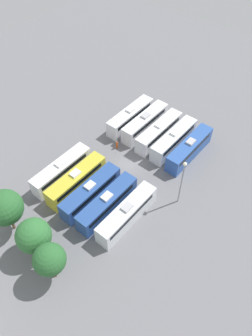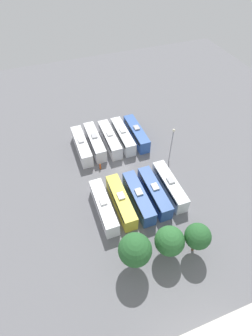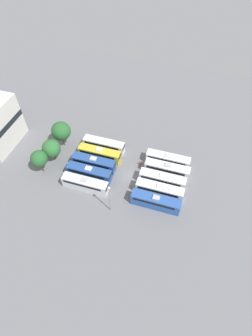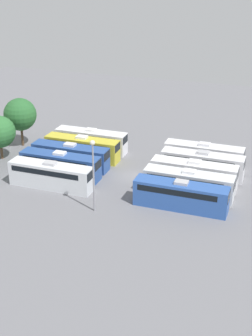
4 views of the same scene
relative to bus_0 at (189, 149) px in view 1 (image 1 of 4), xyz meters
name	(u,v)px [view 1 (image 1 of 4)]	position (x,y,z in m)	size (l,w,h in m)	color
ground_plane	(128,166)	(6.67, 8.61, -1.79)	(113.76, 113.76, 0.00)	slate
bus_0	(189,149)	(0.00, 0.00, 0.00)	(2.49, 11.32, 3.62)	#2D56A8
bus_1	(174,139)	(3.37, -0.18, 0.00)	(2.49, 11.32, 3.62)	silver
bus_2	(159,132)	(6.62, -0.16, 0.00)	(2.49, 11.32, 3.62)	silver
bus_3	(145,122)	(10.12, -0.57, 0.00)	(2.49, 11.32, 3.62)	silver
bus_4	(130,117)	(13.33, -0.14, 0.00)	(2.49, 11.32, 3.62)	silver
bus_5	(127,214)	(-0.16, 17.29, 0.00)	(2.49, 11.32, 3.62)	silver
bus_6	(107,203)	(3.32, 17.71, 0.00)	(2.49, 11.32, 3.62)	#284C93
bus_7	(91,192)	(6.66, 17.80, 0.00)	(2.49, 11.32, 3.62)	#284C93
bus_8	(76,180)	(10.06, 17.51, 0.00)	(2.49, 11.32, 3.62)	gold
bus_9	(61,170)	(13.47, 17.55, 0.00)	(2.49, 11.32, 3.62)	white
worker_person	(117,145)	(11.01, 6.53, -1.03)	(0.36, 0.36, 1.64)	#CC4C19
light_pole	(182,177)	(-4.10, 9.44, 4.18)	(0.60, 0.60, 8.98)	gray
tree_0	(49,260)	(1.70, 29.94, 2.87)	(4.21, 4.21, 6.79)	brown
tree_1	(34,236)	(6.04, 28.93, 2.43)	(4.78, 4.78, 6.62)	brown
tree_2	(5,208)	(11.84, 28.86, 3.40)	(5.14, 5.14, 7.78)	brown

